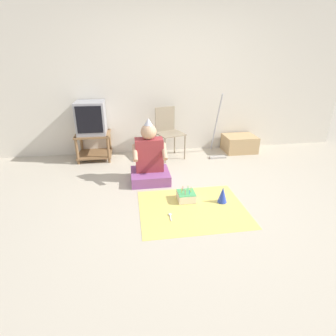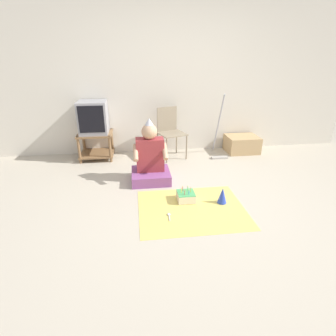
{
  "view_description": "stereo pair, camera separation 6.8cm",
  "coord_description": "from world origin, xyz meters",
  "px_view_note": "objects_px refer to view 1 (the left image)",
  "views": [
    {
      "loc": [
        -0.77,
        -2.43,
        1.6
      ],
      "look_at": [
        -0.33,
        0.49,
        0.35
      ],
      "focal_mm": 28.0,
      "sensor_mm": 36.0,
      "label": 1
    },
    {
      "loc": [
        -0.71,
        -2.43,
        1.6
      ],
      "look_at": [
        -0.33,
        0.49,
        0.35
      ],
      "focal_mm": 28.0,
      "sensor_mm": 36.0,
      "label": 2
    }
  ],
  "objects_px": {
    "cardboard_box_stack": "(239,143)",
    "tv": "(91,118)",
    "folding_chair": "(168,129)",
    "party_hat_blue": "(223,195)",
    "dust_mop": "(217,139)",
    "birthday_cake": "(186,196)",
    "person_seated": "(150,161)"
  },
  "relations": [
    {
      "from": "party_hat_blue",
      "to": "folding_chair",
      "type": "bearing_deg",
      "value": 103.47
    },
    {
      "from": "cardboard_box_stack",
      "to": "person_seated",
      "type": "relative_size",
      "value": 0.64
    },
    {
      "from": "dust_mop",
      "to": "tv",
      "type": "bearing_deg",
      "value": 174.63
    },
    {
      "from": "dust_mop",
      "to": "folding_chair",
      "type": "bearing_deg",
      "value": 172.1
    },
    {
      "from": "person_seated",
      "to": "birthday_cake",
      "type": "bearing_deg",
      "value": -59.28
    },
    {
      "from": "party_hat_blue",
      "to": "person_seated",
      "type": "bearing_deg",
      "value": 136.6
    },
    {
      "from": "tv",
      "to": "person_seated",
      "type": "bearing_deg",
      "value": -49.6
    },
    {
      "from": "dust_mop",
      "to": "person_seated",
      "type": "distance_m",
      "value": 1.47
    },
    {
      "from": "dust_mop",
      "to": "person_seated",
      "type": "height_order",
      "value": "dust_mop"
    },
    {
      "from": "person_seated",
      "to": "party_hat_blue",
      "type": "height_order",
      "value": "person_seated"
    },
    {
      "from": "dust_mop",
      "to": "party_hat_blue",
      "type": "distance_m",
      "value": 1.63
    },
    {
      "from": "tv",
      "to": "cardboard_box_stack",
      "type": "relative_size",
      "value": 0.92
    },
    {
      "from": "dust_mop",
      "to": "party_hat_blue",
      "type": "height_order",
      "value": "dust_mop"
    },
    {
      "from": "party_hat_blue",
      "to": "dust_mop",
      "type": "bearing_deg",
      "value": 74.43
    },
    {
      "from": "folding_chair",
      "to": "party_hat_blue",
      "type": "distance_m",
      "value": 1.76
    },
    {
      "from": "tv",
      "to": "dust_mop",
      "type": "height_order",
      "value": "dust_mop"
    },
    {
      "from": "person_seated",
      "to": "party_hat_blue",
      "type": "bearing_deg",
      "value": -43.4
    },
    {
      "from": "dust_mop",
      "to": "person_seated",
      "type": "xyz_separation_m",
      "value": [
        -1.23,
        -0.8,
        -0.02
      ]
    },
    {
      "from": "cardboard_box_stack",
      "to": "tv",
      "type": "bearing_deg",
      "value": 179.72
    },
    {
      "from": "person_seated",
      "to": "cardboard_box_stack",
      "type": "bearing_deg",
      "value": 29.7
    },
    {
      "from": "tv",
      "to": "birthday_cake",
      "type": "xyz_separation_m",
      "value": [
        1.23,
        -1.64,
        -0.64
      ]
    },
    {
      "from": "tv",
      "to": "folding_chair",
      "type": "relative_size",
      "value": 0.61
    },
    {
      "from": "birthday_cake",
      "to": "party_hat_blue",
      "type": "bearing_deg",
      "value": -14.95
    },
    {
      "from": "dust_mop",
      "to": "person_seated",
      "type": "relative_size",
      "value": 1.23
    },
    {
      "from": "birthday_cake",
      "to": "party_hat_blue",
      "type": "xyz_separation_m",
      "value": [
        0.41,
        -0.11,
        0.04
      ]
    },
    {
      "from": "folding_chair",
      "to": "party_hat_blue",
      "type": "xyz_separation_m",
      "value": [
        0.4,
        -1.67,
        -0.38
      ]
    },
    {
      "from": "dust_mop",
      "to": "party_hat_blue",
      "type": "xyz_separation_m",
      "value": [
        -0.43,
        -1.55,
        -0.2
      ]
    },
    {
      "from": "folding_chair",
      "to": "birthday_cake",
      "type": "distance_m",
      "value": 1.62
    },
    {
      "from": "birthday_cake",
      "to": "cardboard_box_stack",
      "type": "bearing_deg",
      "value": 50.4
    },
    {
      "from": "cardboard_box_stack",
      "to": "party_hat_blue",
      "type": "height_order",
      "value": "cardboard_box_stack"
    },
    {
      "from": "dust_mop",
      "to": "birthday_cake",
      "type": "height_order",
      "value": "dust_mop"
    },
    {
      "from": "dust_mop",
      "to": "birthday_cake",
      "type": "distance_m",
      "value": 1.69
    }
  ]
}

